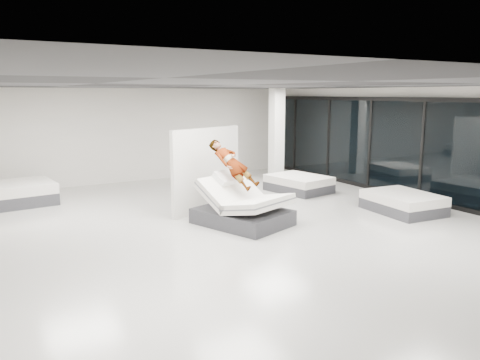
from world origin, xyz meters
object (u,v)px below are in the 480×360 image
Objects in this scene: flat_bed_left_far at (10,194)px; divider_panel at (207,170)px; hero_bed at (243,208)px; column at (276,136)px; flat_bed_right_far at (299,184)px; person at (233,172)px; remote at (250,180)px; flat_bed_right_near at (403,203)px.

divider_panel is at bearing -36.39° from flat_bed_left_far.
column is at bearing 48.11° from hero_bed.
divider_panel is 1.18× the size of flat_bed_right_far.
person is at bearing -45.37° from flat_bed_left_far.
flat_bed_right_far is at bearing -17.26° from flat_bed_left_far.
remote is 0.07× the size of flat_bed_right_near.
divider_panel reaches higher than flat_bed_right_near.
person reaches higher than flat_bed_right_near.
hero_bed is 0.69m from remote.
hero_bed is 0.88m from person.
hero_bed is 1.02× the size of flat_bed_left_far.
flat_bed_right_near is at bearing -51.93° from divider_panel.
hero_bed is 1.02× the size of divider_panel.
flat_bed_right_far is at bearing -8.03° from divider_panel.
column reaches higher than flat_bed_right_near.
divider_panel is 1.23× the size of flat_bed_right_near.
remote is 0.07× the size of flat_bed_right_far.
person reaches higher than remote.
column is at bearing -4.88° from flat_bed_left_far.
remote is at bearing -44.93° from flat_bed_left_far.
flat_bed_right_far is 8.34m from flat_bed_left_far.
flat_bed_left_far reaches higher than flat_bed_right_near.
hero_bed is at bearing 171.01° from remote.
person reaches higher than flat_bed_left_far.
hero_bed reaches higher than remote.
flat_bed_right_far is at bearing 35.06° from hero_bed.
person reaches higher than hero_bed.
flat_bed_right_far is at bearing -100.68° from column.
person is 0.44m from remote.
divider_panel reaches higher than remote.
flat_bed_left_far is (-7.97, 2.48, 0.05)m from flat_bed_right_far.
divider_panel is at bearing -167.48° from flat_bed_right_far.
person is 5.42m from column.
remote is 1.59m from divider_panel.
flat_bed_right_far is (3.16, 2.33, -0.79)m from remote.
column is at bearing 29.88° from remote.
remote reaches higher than flat_bed_right_near.
person is 0.76× the size of flat_bed_right_far.
hero_bed is 1.74m from divider_panel.
flat_bed_right_near is 10.55m from flat_bed_left_far.
hero_bed is 1.58× the size of person.
remote is at bearing 164.44° from flat_bed_right_near.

